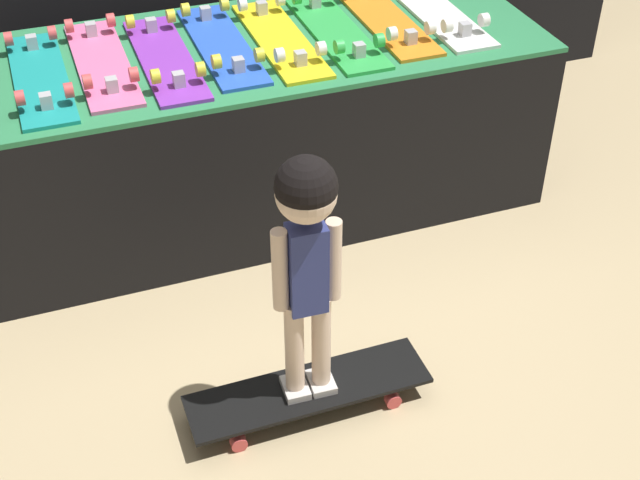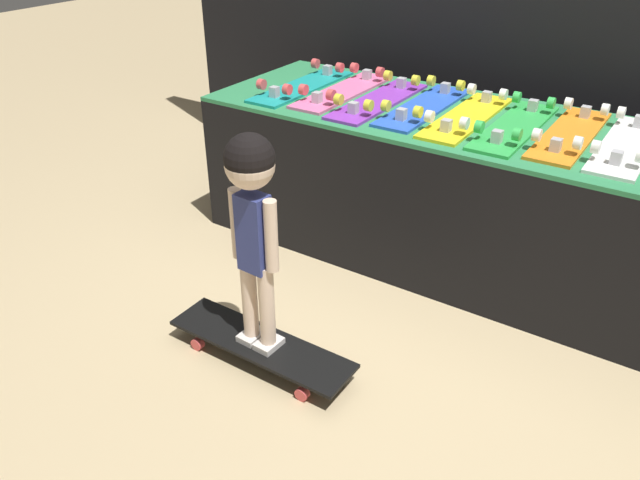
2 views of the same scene
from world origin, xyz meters
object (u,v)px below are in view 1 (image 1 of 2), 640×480
skateboard_white_on_rack (437,11)px  skateboard_on_floor (308,391)px  skateboard_blue_on_rack (221,43)px  skateboard_yellow_on_rack (280,37)px  skateboard_green_on_rack (336,30)px  child (307,238)px  skateboard_teal_on_rack (40,76)px  skateboard_purple_on_rack (165,56)px  skateboard_orange_on_rack (385,18)px  skateboard_pink_on_rack (102,61)px

skateboard_white_on_rack → skateboard_on_floor: bearing=-129.2°
skateboard_blue_on_rack → skateboard_yellow_on_rack: (0.23, -0.03, 0.00)m
skateboard_green_on_rack → skateboard_on_floor: 1.45m
skateboard_white_on_rack → child: (-0.98, -1.21, -0.04)m
skateboard_green_on_rack → skateboard_yellow_on_rack: bearing=177.9°
skateboard_teal_on_rack → skateboard_white_on_rack: (1.58, 0.04, 0.00)m
skateboard_teal_on_rack → skateboard_blue_on_rack: bearing=3.4°
skateboard_yellow_on_rack → skateboard_on_floor: 1.39m
skateboard_teal_on_rack → skateboard_purple_on_rack: 0.45m
skateboard_green_on_rack → skateboard_on_floor: skateboard_green_on_rack is taller
skateboard_orange_on_rack → skateboard_white_on_rack: (0.23, -0.01, 0.00)m
skateboard_yellow_on_rack → skateboard_teal_on_rack: bearing=-179.1°
skateboard_purple_on_rack → skateboard_orange_on_rack: size_ratio=1.00×
skateboard_purple_on_rack → skateboard_yellow_on_rack: bearing=1.6°
skateboard_yellow_on_rack → skateboard_purple_on_rack: bearing=-178.4°
skateboard_orange_on_rack → skateboard_green_on_rack: bearing=-170.6°
skateboard_pink_on_rack → skateboard_blue_on_rack: (0.45, -0.00, 0.00)m
skateboard_green_on_rack → skateboard_white_on_rack: size_ratio=1.00×
skateboard_teal_on_rack → skateboard_pink_on_rack: bearing=10.2°
skateboard_blue_on_rack → child: size_ratio=0.85×
skateboard_purple_on_rack → skateboard_orange_on_rack: (0.91, 0.04, 0.00)m
skateboard_green_on_rack → skateboard_orange_on_rack: 0.23m
skateboard_white_on_rack → skateboard_teal_on_rack: bearing=-178.7°
skateboard_blue_on_rack → skateboard_white_on_rack: (0.91, -0.00, 0.00)m
skateboard_purple_on_rack → child: 1.18m
skateboard_orange_on_rack → skateboard_white_on_rack: same height
skateboard_blue_on_rack → child: (-0.08, -1.21, -0.04)m
skateboard_teal_on_rack → skateboard_green_on_rack: (1.13, 0.01, 0.00)m
skateboard_green_on_rack → skateboard_orange_on_rack: size_ratio=1.00×
skateboard_purple_on_rack → skateboard_blue_on_rack: 0.23m
skateboard_purple_on_rack → skateboard_on_floor: 1.36m
skateboard_on_floor → child: 0.62m
skateboard_green_on_rack → skateboard_white_on_rack: 0.45m
skateboard_on_floor → skateboard_orange_on_rack: bearing=58.0°
skateboard_blue_on_rack → skateboard_teal_on_rack: bearing=-176.6°
skateboard_blue_on_rack → skateboard_on_floor: (-0.08, -1.21, -0.66)m
skateboard_yellow_on_rack → skateboard_green_on_rack: (0.23, -0.01, 0.00)m
skateboard_teal_on_rack → skateboard_green_on_rack: same height
skateboard_blue_on_rack → skateboard_white_on_rack: bearing=-0.2°
skateboard_green_on_rack → skateboard_pink_on_rack: bearing=177.8°
skateboard_yellow_on_rack → skateboard_white_on_rack: (0.68, 0.02, 0.00)m
skateboard_green_on_rack → child: bearing=-114.3°
skateboard_orange_on_rack → child: child is taller
skateboard_white_on_rack → skateboard_blue_on_rack: bearing=179.8°
skateboard_teal_on_rack → skateboard_purple_on_rack: bearing=0.1°
skateboard_orange_on_rack → skateboard_yellow_on_rack: bearing=-176.3°
skateboard_yellow_on_rack → skateboard_orange_on_rack: size_ratio=1.00×
skateboard_purple_on_rack → skateboard_white_on_rack: bearing=1.8°
skateboard_yellow_on_rack → skateboard_orange_on_rack: (0.45, 0.03, 0.00)m
skateboard_pink_on_rack → skateboard_green_on_rack: bearing=-2.2°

